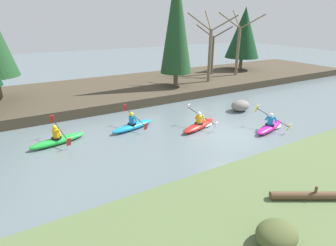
% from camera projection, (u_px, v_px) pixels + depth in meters
% --- Properties ---
extents(ground_plane, '(90.00, 90.00, 0.00)m').
position_uv_depth(ground_plane, '(228.00, 134.00, 14.03)').
color(ground_plane, slate).
extents(riverbank_far, '(44.00, 8.94, 0.63)m').
position_uv_depth(riverbank_far, '(144.00, 86.00, 22.64)').
color(riverbank_far, '#473D2D').
rests_on(riverbank_far, ground).
extents(conifer_tree_centre, '(2.48, 2.48, 8.87)m').
position_uv_depth(conifer_tree_centre, '(176.00, 21.00, 19.78)').
color(conifer_tree_centre, brown).
rests_on(conifer_tree_centre, riverbank_far).
extents(conifer_tree_mid_right, '(3.55, 3.55, 6.31)m').
position_uv_depth(conifer_tree_mid_right, '(244.00, 33.00, 27.31)').
color(conifer_tree_mid_right, '#7A664C').
rests_on(conifer_tree_mid_right, riverbank_far).
extents(bare_tree_upstream, '(3.22, 3.18, 5.80)m').
position_uv_depth(bare_tree_upstream, '(210.00, 49.00, 22.18)').
color(bare_tree_upstream, '#7A664C').
rests_on(bare_tree_upstream, riverbank_far).
extents(bare_tree_mid_upstream, '(2.70, 2.66, 4.81)m').
position_uv_depth(bare_tree_mid_upstream, '(212.00, 51.00, 25.42)').
color(bare_tree_mid_upstream, brown).
rests_on(bare_tree_mid_upstream, riverbank_far).
extents(bare_tree_mid_downstream, '(3.27, 3.24, 5.91)m').
position_uv_depth(bare_tree_mid_downstream, '(238.00, 45.00, 24.85)').
color(bare_tree_mid_downstream, '#7A664C').
rests_on(bare_tree_mid_downstream, riverbank_far).
extents(shrub_clump_nearest, '(1.06, 0.88, 0.57)m').
position_uv_depth(shrub_clump_nearest, '(277.00, 235.00, 6.19)').
color(shrub_clump_nearest, '#4C562D').
rests_on(shrub_clump_nearest, riverbank_near).
extents(kayaker_lead, '(2.76, 2.03, 1.20)m').
position_uv_depth(kayaker_lead, '(271.00, 126.00, 14.57)').
color(kayaker_lead, '#C61999').
rests_on(kayaker_lead, ground).
extents(kayaker_middle, '(2.75, 2.01, 1.20)m').
position_uv_depth(kayaker_middle, '(200.00, 124.00, 14.79)').
color(kayaker_middle, red).
rests_on(kayaker_middle, ground).
extents(kayaker_trailing, '(2.78, 2.04, 1.20)m').
position_uv_depth(kayaker_trailing, '(133.00, 125.00, 14.63)').
color(kayaker_trailing, '#1993D6').
rests_on(kayaker_trailing, ground).
extents(kayaker_far_back, '(2.79, 2.06, 1.20)m').
position_uv_depth(kayaker_far_back, '(58.00, 139.00, 12.89)').
color(kayaker_far_back, green).
rests_on(kayaker_far_back, ground).
extents(boulder_midstream, '(1.30, 1.02, 0.74)m').
position_uv_depth(boulder_midstream, '(240.00, 106.00, 17.46)').
color(boulder_midstream, gray).
rests_on(boulder_midstream, ground).
extents(driftwood_log, '(2.09, 1.31, 0.44)m').
position_uv_depth(driftwood_log, '(308.00, 195.00, 7.82)').
color(driftwood_log, brown).
rests_on(driftwood_log, riverbank_near).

